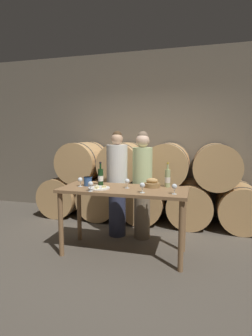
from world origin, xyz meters
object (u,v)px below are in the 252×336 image
wine_bottle_red (101,177)px  wine_glass_left (91,184)px  wine_glass_far_left (80,180)px  wine_glass_center (127,182)px  person_right (142,183)px  bread_basket (152,184)px  tasting_table (123,198)px  person_left (117,183)px  wine_glass_right (142,186)px  wine_glass_far_right (174,187)px  wine_bottle_white (168,178)px  blue_crock (88,181)px  cheese_plate (99,188)px

wine_bottle_red → wine_glass_left: (0.02, -0.40, -0.03)m
wine_glass_far_left → wine_glass_center: bearing=5.5°
person_right → wine_glass_center: person_right is taller
wine_glass_left → bread_basket: bearing=33.2°
tasting_table → person_left: bearing=114.1°
tasting_table → wine_bottle_red: size_ratio=5.11×
tasting_table → wine_glass_far_left: wine_glass_far_left is taller
person_right → tasting_table: bearing=-102.0°
wine_glass_right → wine_glass_far_right: same height
person_left → wine_glass_left: bearing=-94.4°
person_left → wine_glass_center: (0.32, -0.59, 0.14)m
person_left → wine_bottle_red: (-0.09, -0.49, 0.17)m
wine_bottle_white → person_left: bearing=155.2°
wine_glass_right → wine_bottle_white: bearing=59.3°
tasting_table → blue_crock: 0.55m
person_left → person_right: size_ratio=1.00×
person_left → bread_basket: person_left is taller
person_right → wine_bottle_white: bearing=-42.1°
blue_crock → wine_glass_right: wine_glass_right is taller
wine_bottle_white → wine_glass_center: 0.54m
tasting_table → wine_glass_far_right: (0.67, -0.17, 0.21)m
person_left → person_right: bearing=0.0°
wine_glass_center → wine_glass_right: 0.33m
blue_crock → wine_glass_left: (0.17, -0.32, 0.02)m
person_left → bread_basket: size_ratio=7.93×
person_left → wine_glass_left: (-0.07, -0.89, 0.14)m
cheese_plate → wine_glass_right: wine_glass_right is taller
tasting_table → wine_glass_right: bearing=-33.9°
cheese_plate → wine_glass_right: size_ratio=2.24×
person_right → wine_glass_far_right: (0.54, -0.78, 0.13)m
person_right → bread_basket: (0.22, -0.44, 0.09)m
wine_glass_center → wine_glass_right: bearing=-41.4°
person_left → person_right: person_left is taller
person_right → blue_crock: person_right is taller
wine_bottle_red → wine_glass_far_right: bearing=-15.9°
person_left → wine_glass_far_right: (0.94, -0.78, 0.14)m
person_left → wine_bottle_red: bearing=-100.3°
wine_bottle_red → wine_glass_center: size_ratio=2.60×
wine_glass_right → wine_glass_far_right: size_ratio=1.00×
person_left → wine_glass_right: size_ratio=13.19×
wine_glass_far_left → wine_glass_far_right: size_ratio=1.00×
wine_glass_left → person_right: bearing=62.2°
blue_crock → wine_glass_left: 0.36m
tasting_table → wine_bottle_red: (-0.36, 0.12, 0.24)m
tasting_table → bread_basket: 0.42m
tasting_table → cheese_plate: size_ratio=5.95×
cheese_plate → wine_glass_far_left: bearing=168.4°
wine_glass_left → wine_glass_center: (0.39, 0.30, 0.00)m
person_left → cheese_plate: 0.71m
bread_basket → cheese_plate: 0.70m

